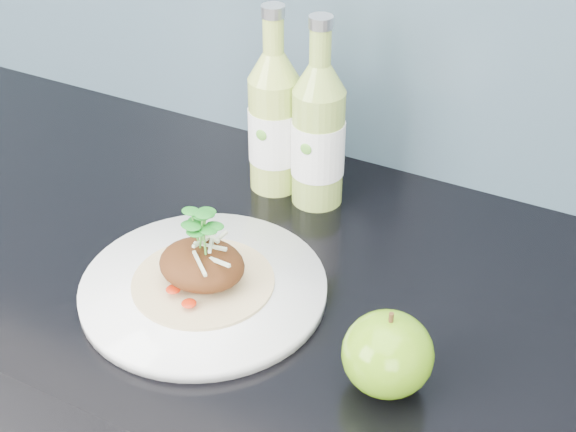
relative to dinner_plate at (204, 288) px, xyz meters
name	(u,v)px	position (x,y,z in m)	size (l,w,h in m)	color
dinner_plate	(204,288)	(0.00, 0.00, 0.00)	(0.35, 0.35, 0.02)	white
pork_taco	(202,263)	(0.00, 0.00, 0.04)	(0.17, 0.17, 0.10)	tan
green_apple	(388,354)	(0.24, -0.04, 0.04)	(0.12, 0.12, 0.10)	#54890F
cider_bottle_left	(274,122)	(-0.04, 0.25, 0.09)	(0.08, 0.08, 0.26)	#A9BF4F
cider_bottle_right	(318,136)	(0.03, 0.24, 0.09)	(0.09, 0.09, 0.26)	#91AE48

